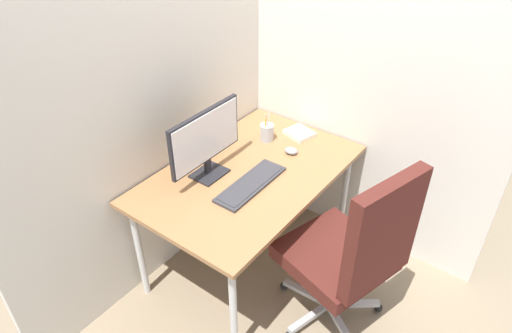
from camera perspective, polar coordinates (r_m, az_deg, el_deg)
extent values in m
plane|color=gray|center=(3.09, -0.75, -11.48)|extent=(8.00, 8.00, 0.00)
cube|color=silver|center=(2.57, -9.26, 15.46)|extent=(2.55, 0.04, 2.80)
cube|color=silver|center=(2.75, 11.22, 16.58)|extent=(0.04, 2.08, 2.80)
cube|color=#996B42|center=(2.63, -0.87, -0.94)|extent=(1.31, 0.84, 0.03)
cylinder|color=silver|center=(2.39, -2.84, -17.59)|extent=(0.04, 0.04, 0.69)
cylinder|color=silver|center=(3.11, 10.94, -3.41)|extent=(0.04, 0.04, 0.69)
cylinder|color=silver|center=(2.75, -14.32, -10.16)|extent=(0.04, 0.04, 0.69)
cylinder|color=silver|center=(3.39, 0.57, 0.91)|extent=(0.04, 0.04, 0.69)
cube|color=#B2B5BA|center=(2.73, 6.66, -18.16)|extent=(0.30, 0.12, 0.03)
cube|color=#B2B5BA|center=(2.73, 10.48, -18.83)|extent=(0.20, 0.27, 0.03)
sphere|color=black|center=(2.90, 14.99, -16.60)|extent=(0.05, 0.05, 0.05)
cube|color=#B2B5BA|center=(2.83, 12.09, -16.36)|extent=(0.21, 0.26, 0.03)
sphere|color=black|center=(3.03, 9.84, -12.74)|extent=(0.05, 0.05, 0.05)
cube|color=#B2B5BA|center=(2.90, 9.47, -14.33)|extent=(0.29, 0.14, 0.03)
sphere|color=black|center=(2.91, 3.53, -14.61)|extent=(0.05, 0.05, 0.05)
cube|color=#B2B5BA|center=(2.84, 6.22, -15.33)|extent=(0.05, 0.30, 0.03)
cylinder|color=#B2B5BA|center=(2.66, 9.35, -14.12)|extent=(0.04, 0.04, 0.34)
cube|color=#4C1E19|center=(2.51, 9.81, -10.94)|extent=(0.62, 0.62, 0.09)
cube|color=#4C1E19|center=(2.17, 15.52, -8.24)|extent=(0.45, 0.19, 0.60)
cube|color=black|center=(2.61, -5.81, -0.86)|extent=(0.19, 0.15, 0.01)
cube|color=black|center=(2.59, -6.04, 0.18)|extent=(0.04, 0.02, 0.10)
cube|color=black|center=(2.49, -6.34, 3.74)|extent=(0.52, 0.02, 0.30)
cube|color=silver|center=(2.48, -6.10, 3.64)|extent=(0.50, 0.01, 0.28)
cube|color=#333338|center=(2.52, -0.65, -2.21)|extent=(0.48, 0.16, 0.02)
cube|color=#333338|center=(2.51, -0.65, -2.04)|extent=(0.44, 0.13, 0.00)
ellipsoid|color=gray|center=(2.78, 4.40, 1.97)|extent=(0.07, 0.09, 0.04)
cylinder|color=#B2B5BA|center=(2.89, 1.36, 4.27)|extent=(0.09, 0.09, 0.11)
cylinder|color=silver|center=(2.85, 1.28, 5.40)|extent=(0.02, 0.01, 0.14)
cylinder|color=silver|center=(2.86, 1.47, 5.53)|extent=(0.02, 0.01, 0.14)
torus|color=orange|center=(2.88, 1.36, 4.44)|extent=(0.04, 0.04, 0.01)
cylinder|color=orange|center=(2.85, 1.14, 4.93)|extent=(0.02, 0.02, 0.14)
cube|color=silver|center=(2.97, 5.43, 4.15)|extent=(0.19, 0.20, 0.03)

